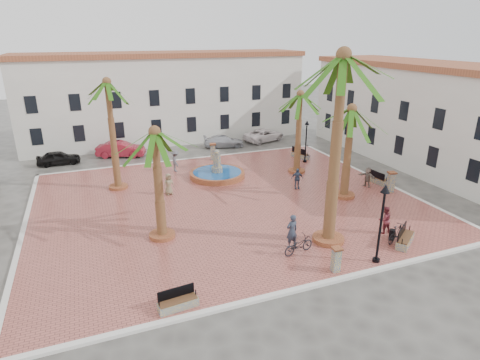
{
  "coord_description": "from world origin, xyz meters",
  "views": [
    {
      "loc": [
        -8.65,
        -24.75,
        11.31
      ],
      "look_at": [
        1.0,
        0.0,
        1.6
      ],
      "focal_mm": 30.0,
      "sensor_mm": 36.0,
      "label": 1
    }
  ],
  "objects_px": {
    "pedestrian_fountain_a": "(169,184)",
    "car_black": "(59,158)",
    "palm_nw": "(108,93)",
    "bench_s": "(178,303)",
    "bench_e": "(377,179)",
    "pedestrian_fountain_b": "(297,179)",
    "pedestrian_east": "(368,177)",
    "bench_ne": "(300,155)",
    "cyclist_b": "(385,220)",
    "cyclist_a": "(292,231)",
    "litter_bin": "(392,234)",
    "pedestrian_north": "(175,161)",
    "lamppost_s": "(383,210)",
    "car_red": "(121,149)",
    "palm_ne": "(300,103)",
    "bench_se": "(405,240)",
    "lamppost_e": "(306,134)",
    "bollard_se": "(336,259)",
    "palm_s": "(342,77)",
    "car_silver": "(224,141)",
    "bollard_e": "(391,182)",
    "bollard_n": "(213,151)",
    "bicycle_a": "(298,245)",
    "palm_sw": "(156,146)",
    "car_white": "(264,135)",
    "palm_e": "(351,120)",
    "bicycle_b": "(397,233)",
    "fountain": "(217,173)"
  },
  "relations": [
    {
      "from": "palm_ne",
      "to": "cyclist_b",
      "type": "xyz_separation_m",
      "value": [
        -0.63,
        -11.75,
        -5.02
      ]
    },
    {
      "from": "palm_nw",
      "to": "pedestrian_fountain_b",
      "type": "relative_size",
      "value": 5.17
    },
    {
      "from": "lamppost_e",
      "to": "bollard_se",
      "type": "relative_size",
      "value": 2.94
    },
    {
      "from": "bench_se",
      "to": "cyclist_b",
      "type": "distance_m",
      "value": 1.67
    },
    {
      "from": "palm_nw",
      "to": "cyclist_b",
      "type": "relative_size",
      "value": 4.92
    },
    {
      "from": "bench_se",
      "to": "bollard_e",
      "type": "bearing_deg",
      "value": 19.58
    },
    {
      "from": "bollard_n",
      "to": "lamppost_s",
      "type": "bearing_deg",
      "value": -83.1
    },
    {
      "from": "cyclist_b",
      "to": "car_white",
      "type": "height_order",
      "value": "cyclist_b"
    },
    {
      "from": "bollard_n",
      "to": "cyclist_b",
      "type": "height_order",
      "value": "cyclist_b"
    },
    {
      "from": "palm_nw",
      "to": "bicycle_b",
      "type": "bearing_deg",
      "value": -46.16
    },
    {
      "from": "bollard_se",
      "to": "fountain",
      "type": "bearing_deg",
      "value": 93.99
    },
    {
      "from": "lamppost_s",
      "to": "litter_bin",
      "type": "xyz_separation_m",
      "value": [
        2.39,
        1.61,
        -2.59
      ]
    },
    {
      "from": "fountain",
      "to": "palm_e",
      "type": "height_order",
      "value": "palm_e"
    },
    {
      "from": "pedestrian_fountain_b",
      "to": "car_black",
      "type": "relative_size",
      "value": 0.43
    },
    {
      "from": "palm_nw",
      "to": "bollard_se",
      "type": "bearing_deg",
      "value": -60.47
    },
    {
      "from": "bench_s",
      "to": "bench_ne",
      "type": "relative_size",
      "value": 0.89
    },
    {
      "from": "bicycle_a",
      "to": "pedestrian_north",
      "type": "relative_size",
      "value": 1.01
    },
    {
      "from": "bollard_e",
      "to": "bollard_n",
      "type": "bearing_deg",
      "value": 128.15
    },
    {
      "from": "cyclist_a",
      "to": "cyclist_b",
      "type": "bearing_deg",
      "value": 168.71
    },
    {
      "from": "palm_sw",
      "to": "lamppost_e",
      "type": "distance_m",
      "value": 18.15
    },
    {
      "from": "pedestrian_fountain_b",
      "to": "pedestrian_east",
      "type": "xyz_separation_m",
      "value": [
        5.29,
        -1.59,
        -0.03
      ]
    },
    {
      "from": "pedestrian_fountain_a",
      "to": "car_black",
      "type": "distance_m",
      "value": 13.74
    },
    {
      "from": "bench_se",
      "to": "cyclist_b",
      "type": "relative_size",
      "value": 1.15
    },
    {
      "from": "fountain",
      "to": "bollard_e",
      "type": "xyz_separation_m",
      "value": [
        11.04,
        -7.88,
        0.49
      ]
    },
    {
      "from": "palm_sw",
      "to": "car_white",
      "type": "height_order",
      "value": "palm_sw"
    },
    {
      "from": "palm_s",
      "to": "bench_ne",
      "type": "distance_m",
      "value": 18.6
    },
    {
      "from": "palm_s",
      "to": "bench_ne",
      "type": "xyz_separation_m",
      "value": [
        6.59,
        14.95,
        -8.87
      ]
    },
    {
      "from": "palm_nw",
      "to": "bench_s",
      "type": "distance_m",
      "value": 17.31
    },
    {
      "from": "bollard_n",
      "to": "cyclist_b",
      "type": "distance_m",
      "value": 18.45
    },
    {
      "from": "bicycle_a",
      "to": "car_red",
      "type": "height_order",
      "value": "car_red"
    },
    {
      "from": "cyclist_b",
      "to": "bench_e",
      "type": "bearing_deg",
      "value": -122.94
    },
    {
      "from": "litter_bin",
      "to": "cyclist_a",
      "type": "xyz_separation_m",
      "value": [
        -5.8,
        1.33,
        0.67
      ]
    },
    {
      "from": "bollard_se",
      "to": "pedestrian_fountain_b",
      "type": "relative_size",
      "value": 0.82
    },
    {
      "from": "bench_e",
      "to": "bench_ne",
      "type": "relative_size",
      "value": 0.97
    },
    {
      "from": "bollard_n",
      "to": "pedestrian_fountain_a",
      "type": "bearing_deg",
      "value": -128.53
    },
    {
      "from": "palm_ne",
      "to": "car_silver",
      "type": "height_order",
      "value": "palm_ne"
    },
    {
      "from": "car_white",
      "to": "palm_e",
      "type": "bearing_deg",
      "value": 156.89
    },
    {
      "from": "bollard_n",
      "to": "pedestrian_north",
      "type": "height_order",
      "value": "pedestrian_north"
    },
    {
      "from": "litter_bin",
      "to": "pedestrian_north",
      "type": "bearing_deg",
      "value": 118.14
    },
    {
      "from": "bench_s",
      "to": "bench_e",
      "type": "relative_size",
      "value": 0.92
    },
    {
      "from": "bench_e",
      "to": "car_red",
      "type": "relative_size",
      "value": 0.43
    },
    {
      "from": "pedestrian_fountain_a",
      "to": "car_white",
      "type": "distance_m",
      "value": 18.13
    },
    {
      "from": "bench_e",
      "to": "lamppost_s",
      "type": "bearing_deg",
      "value": 135.14
    },
    {
      "from": "lamppost_s",
      "to": "bollard_se",
      "type": "relative_size",
      "value": 3.25
    },
    {
      "from": "bench_s",
      "to": "bicycle_a",
      "type": "xyz_separation_m",
      "value": [
        7.1,
        2.19,
        0.24
      ]
    },
    {
      "from": "palm_ne",
      "to": "cyclist_a",
      "type": "xyz_separation_m",
      "value": [
        -6.56,
        -11.28,
        -4.88
      ]
    },
    {
      "from": "pedestrian_fountain_b",
      "to": "palm_s",
      "type": "bearing_deg",
      "value": -91.78
    },
    {
      "from": "cyclist_b",
      "to": "pedestrian_north",
      "type": "bearing_deg",
      "value": -56.28
    },
    {
      "from": "pedestrian_fountain_b",
      "to": "pedestrian_north",
      "type": "bearing_deg",
      "value": 150.83
    },
    {
      "from": "bollard_n",
      "to": "car_silver",
      "type": "bearing_deg",
      "value": 59.59
    }
  ]
}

